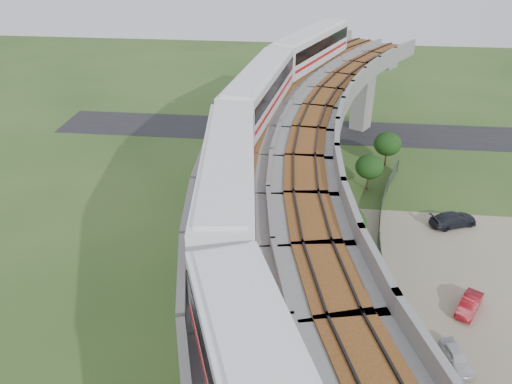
# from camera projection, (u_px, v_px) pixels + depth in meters

# --- Properties ---
(ground) EXTENTS (160.00, 160.00, 0.00)m
(ground) POSITION_uv_depth(u_px,v_px,m) (270.00, 277.00, 38.58)
(ground) COLOR #2E4C1E
(ground) RESTS_ON ground
(dirt_lot) EXTENTS (18.00, 26.00, 0.04)m
(dirt_lot) POSITION_uv_depth(u_px,v_px,m) (463.00, 308.00, 35.51)
(dirt_lot) COLOR gray
(dirt_lot) RESTS_ON ground
(asphalt_road) EXTENTS (60.00, 8.00, 0.03)m
(asphalt_road) POSITION_uv_depth(u_px,v_px,m) (289.00, 130.00, 64.58)
(asphalt_road) COLOR #232326
(asphalt_road) RESTS_ON ground
(viaduct) EXTENTS (19.58, 73.98, 11.40)m
(viaduct) POSITION_uv_depth(u_px,v_px,m) (328.00, 176.00, 33.78)
(viaduct) COLOR #99968E
(viaduct) RESTS_ON ground
(metro_train) EXTENTS (10.91, 61.35, 3.64)m
(metro_train) POSITION_uv_depth(u_px,v_px,m) (277.00, 131.00, 32.15)
(metro_train) COLOR white
(metro_train) RESTS_ON ground
(fence) EXTENTS (3.87, 38.73, 1.50)m
(fence) POSITION_uv_depth(u_px,v_px,m) (400.00, 278.00, 37.29)
(fence) COLOR #2D382D
(fence) RESTS_ON ground
(tree_0) EXTENTS (3.01, 3.01, 3.88)m
(tree_0) POSITION_uv_depth(u_px,v_px,m) (388.00, 144.00, 54.35)
(tree_0) COLOR #382314
(tree_0) RESTS_ON ground
(tree_1) EXTENTS (2.84, 2.84, 3.78)m
(tree_1) POSITION_uv_depth(u_px,v_px,m) (370.00, 167.00, 49.51)
(tree_1) COLOR #382314
(tree_1) RESTS_ON ground
(tree_2) EXTENTS (3.06, 3.06, 3.14)m
(tree_2) POSITION_uv_depth(u_px,v_px,m) (349.00, 223.00, 41.96)
(tree_2) COLOR #382314
(tree_2) RESTS_ON ground
(tree_3) EXTENTS (2.86, 2.86, 3.35)m
(tree_3) POSITION_uv_depth(u_px,v_px,m) (350.00, 272.00, 35.71)
(tree_3) COLOR #382314
(tree_3) RESTS_ON ground
(tree_4) EXTENTS (2.93, 2.93, 3.84)m
(tree_4) POSITION_uv_depth(u_px,v_px,m) (390.00, 373.00, 27.34)
(tree_4) COLOR #382314
(tree_4) RESTS_ON ground
(car_white) EXTENTS (1.86, 3.24, 1.04)m
(car_white) POSITION_uv_depth(u_px,v_px,m) (456.00, 357.00, 30.91)
(car_white) COLOR silver
(car_white) RESTS_ON dirt_lot
(car_red) EXTENTS (2.63, 3.40, 1.08)m
(car_red) POSITION_uv_depth(u_px,v_px,m) (469.00, 305.00, 35.00)
(car_red) COLOR maroon
(car_red) RESTS_ON dirt_lot
(car_dark) EXTENTS (4.66, 3.26, 1.25)m
(car_dark) POSITION_uv_depth(u_px,v_px,m) (453.00, 219.00, 44.57)
(car_dark) COLOR black
(car_dark) RESTS_ON dirt_lot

